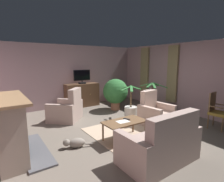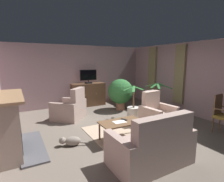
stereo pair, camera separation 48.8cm
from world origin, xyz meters
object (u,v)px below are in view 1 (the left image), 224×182
armchair_near_window (67,110)px  armchair_facing_sofa (155,114)px  folded_newspaper (123,122)px  sofa_floral (161,145)px  potted_plant_small_fern_corner (131,111)px  side_chair_mid_row (216,110)px  coffee_table (125,123)px  television (82,76)px  fireplace (11,129)px  potted_plant_on_hearth_side (152,106)px  tv_cabinet (82,96)px  cat (75,143)px  tv_remote (127,119)px  potted_plant_leafy_by_curtain (115,92)px

armchair_near_window → armchair_facing_sofa: size_ratio=1.25×
folded_newspaper → sofa_floral: sofa_floral is taller
potted_plant_small_fern_corner → side_chair_mid_row: bearing=-55.8°
coffee_table → potted_plant_small_fern_corner: (1.22, 1.18, -0.17)m
coffee_table → sofa_floral: sofa_floral is taller
television → folded_newspaper: 3.68m
fireplace → coffee_table: fireplace is taller
side_chair_mid_row → potted_plant_on_hearth_side: potted_plant_on_hearth_side is taller
fireplace → coffee_table: 2.45m
coffee_table → armchair_near_window: bearing=105.6°
tv_cabinet → potted_plant_small_fern_corner: bearing=-74.7°
armchair_facing_sofa → cat: (-2.60, 0.01, -0.21)m
folded_newspaper → armchair_facing_sofa: bearing=16.4°
fireplace → tv_remote: fireplace is taller
tv_cabinet → potted_plant_small_fern_corner: (0.66, -2.40, -0.21)m
potted_plant_small_fern_corner → potted_plant_leafy_by_curtain: bearing=79.8°
tv_cabinet → potted_plant_leafy_by_curtain: (0.87, -1.23, 0.25)m
coffee_table → potted_plant_on_hearth_side: potted_plant_on_hearth_side is taller
coffee_table → cat: bearing=164.7°
folded_newspaper → potted_plant_on_hearth_side: 2.58m
tv_cabinet → tv_remote: bearing=-97.1°
folded_newspaper → side_chair_mid_row: side_chair_mid_row is taller
tv_remote → sofa_floral: sofa_floral is taller
sofa_floral → armchair_facing_sofa: size_ratio=1.47×
side_chair_mid_row → cat: (-3.79, 1.21, -0.43)m
tv_cabinet → television: television is taller
tv_remote → side_chair_mid_row: side_chair_mid_row is taller
sofa_floral → armchair_facing_sofa: (1.49, 1.47, -0.02)m
tv_cabinet → sofa_floral: bearing=-97.3°
tv_cabinet → armchair_facing_sofa: 3.40m
fireplace → side_chair_mid_row: 5.22m
television → side_chair_mid_row: (2.07, -4.43, -0.75)m
television → folded_newspaper: (-0.61, -3.54, -0.81)m
tv_remote → side_chair_mid_row: 2.69m
fireplace → potted_plant_leafy_by_curtain: bearing=24.1°
armchair_facing_sofa → television: bearing=105.3°
potted_plant_leafy_by_curtain → coffee_table: bearing=-121.2°
folded_newspaper → fireplace: bearing=168.3°
fireplace → potted_plant_leafy_by_curtain: size_ratio=1.36×
coffee_table → folded_newspaper: 0.08m
coffee_table → tv_remote: tv_remote is taller
armchair_near_window → side_chair_mid_row: size_ratio=1.26×
armchair_near_window → coffee_table: bearing=-74.4°
sofa_floral → armchair_near_window: armchair_near_window is taller
tv_cabinet → folded_newspaper: tv_cabinet is taller
folded_newspaper → potted_plant_leafy_by_curtain: bearing=62.5°
armchair_facing_sofa → potted_plant_leafy_by_curtain: (-0.01, 2.05, 0.39)m
side_chair_mid_row → armchair_near_window: bearing=136.1°
coffee_table → side_chair_mid_row: bearing=-18.7°
folded_newspaper → cat: 1.21m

